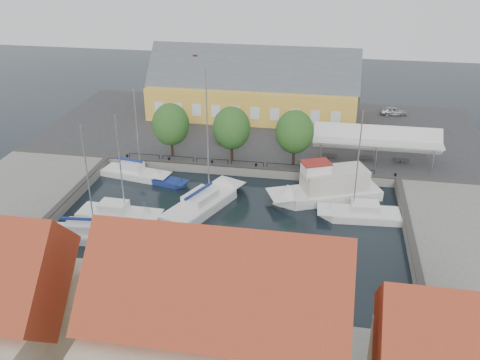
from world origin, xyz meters
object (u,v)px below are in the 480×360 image
(car_red, at_px, (223,134))
(car_silver, at_px, (394,111))
(center_sailboat, at_px, (203,205))
(launch_sw, at_px, (41,283))
(west_boat_d, at_px, (86,235))
(west_boat_a, at_px, (135,174))
(west_boat_c, at_px, (118,216))
(tent_canopy, at_px, (377,139))
(east_boat_a, at_px, (361,216))
(warehouse, at_px, (249,90))
(trawler, at_px, (329,189))
(launch_nw, at_px, (168,183))

(car_red, bearing_deg, car_silver, 15.95)
(center_sailboat, xyz_separation_m, launch_sw, (-9.62, -14.22, -0.27))
(car_silver, xyz_separation_m, car_red, (-21.71, -13.12, 0.04))
(car_silver, relative_size, west_boat_d, 0.32)
(west_boat_a, distance_m, west_boat_c, 9.23)
(car_silver, height_order, west_boat_a, west_boat_a)
(west_boat_c, bearing_deg, tent_canopy, 32.52)
(west_boat_c, xyz_separation_m, launch_sw, (-2.06, -10.87, -0.17))
(west_boat_c, distance_m, west_boat_d, 4.12)
(east_boat_a, bearing_deg, center_sailboat, -177.50)
(west_boat_a, relative_size, launch_sw, 1.97)
(west_boat_d, bearing_deg, warehouse, 74.26)
(launch_sw, bearing_deg, warehouse, 76.02)
(trawler, bearing_deg, west_boat_c, -159.04)
(warehouse, relative_size, launch_sw, 5.31)
(warehouse, relative_size, west_boat_d, 2.53)
(west_boat_c, bearing_deg, launch_sw, -100.74)
(center_sailboat, bearing_deg, tent_canopy, 35.90)
(warehouse, relative_size, trawler, 2.41)
(warehouse, xyz_separation_m, west_boat_a, (-9.60, -20.45, -4.16))
(center_sailboat, distance_m, launch_sw, 17.17)
(car_red, xyz_separation_m, launch_nw, (-3.79, -11.35, -1.56))
(launch_sw, bearing_deg, tent_canopy, 44.89)
(warehouse, distance_m, car_red, 10.67)
(warehouse, height_order, car_silver, warehouse)
(east_boat_a, bearing_deg, warehouse, 120.20)
(launch_sw, bearing_deg, west_boat_d, 84.74)
(launch_nw, bearing_deg, west_boat_c, -107.45)
(warehouse, distance_m, east_boat_a, 29.82)
(car_red, relative_size, center_sailboat, 0.28)
(trawler, xyz_separation_m, east_boat_a, (3.18, -3.52, -0.75))
(launch_nw, bearing_deg, tent_canopy, 19.14)
(car_red, xyz_separation_m, west_boat_d, (-7.73, -23.24, -1.37))
(car_silver, height_order, launch_sw, car_silver)
(launch_nw, bearing_deg, launch_sw, -103.64)
(car_silver, bearing_deg, warehouse, 92.08)
(car_silver, bearing_deg, west_boat_d, 134.68)
(tent_canopy, relative_size, west_boat_a, 1.32)
(center_sailboat, distance_m, east_boat_a, 15.31)
(west_boat_c, xyz_separation_m, west_boat_d, (-1.42, -3.87, 0.01))
(west_boat_d, bearing_deg, east_boat_a, 17.99)
(west_boat_c, relative_size, launch_nw, 2.39)
(car_silver, relative_size, trawler, 0.30)
(east_boat_a, height_order, launch_nw, east_boat_a)
(west_boat_a, xyz_separation_m, west_boat_c, (1.61, -9.09, -0.01))
(warehouse, relative_size, center_sailboat, 2.01)
(car_red, relative_size, west_boat_a, 0.37)
(west_boat_d, bearing_deg, west_boat_a, 90.83)
(warehouse, distance_m, car_silver, 20.44)
(center_sailboat, bearing_deg, launch_sw, -124.09)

